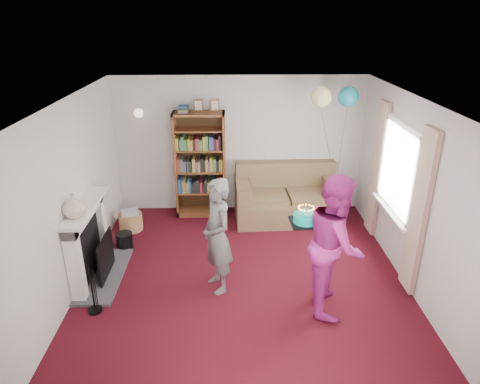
{
  "coord_description": "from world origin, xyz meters",
  "views": [
    {
      "loc": [
        -0.17,
        -5.02,
        3.5
      ],
      "look_at": [
        -0.04,
        0.6,
        1.12
      ],
      "focal_mm": 32.0,
      "sensor_mm": 36.0,
      "label": 1
    }
  ],
  "objects_px": {
    "sofa": "(286,199)",
    "person_striped": "(217,236)",
    "bookcase": "(200,165)",
    "birthday_cake": "(306,218)",
    "person_magenta": "(335,244)"
  },
  "relations": [
    {
      "from": "birthday_cake",
      "to": "bookcase",
      "type": "bearing_deg",
      "value": 119.85
    },
    {
      "from": "person_magenta",
      "to": "person_striped",
      "type": "bearing_deg",
      "value": 82.71
    },
    {
      "from": "person_magenta",
      "to": "birthday_cake",
      "type": "xyz_separation_m",
      "value": [
        -0.34,
        0.24,
        0.23
      ]
    },
    {
      "from": "person_magenta",
      "to": "birthday_cake",
      "type": "distance_m",
      "value": 0.47
    },
    {
      "from": "sofa",
      "to": "birthday_cake",
      "type": "distance_m",
      "value": 2.46
    },
    {
      "from": "bookcase",
      "to": "sofa",
      "type": "xyz_separation_m",
      "value": [
        1.56,
        -0.23,
        -0.58
      ]
    },
    {
      "from": "sofa",
      "to": "person_striped",
      "type": "distance_m",
      "value": 2.52
    },
    {
      "from": "person_magenta",
      "to": "birthday_cake",
      "type": "bearing_deg",
      "value": 62.64
    },
    {
      "from": "bookcase",
      "to": "birthday_cake",
      "type": "distance_m",
      "value": 2.96
    },
    {
      "from": "bookcase",
      "to": "birthday_cake",
      "type": "height_order",
      "value": "bookcase"
    },
    {
      "from": "sofa",
      "to": "person_striped",
      "type": "xyz_separation_m",
      "value": [
        -1.2,
        -2.18,
        0.43
      ]
    },
    {
      "from": "bookcase",
      "to": "birthday_cake",
      "type": "relative_size",
      "value": 5.63
    },
    {
      "from": "person_striped",
      "to": "person_magenta",
      "type": "height_order",
      "value": "person_magenta"
    },
    {
      "from": "person_striped",
      "to": "birthday_cake",
      "type": "relative_size",
      "value": 4.22
    },
    {
      "from": "bookcase",
      "to": "sofa",
      "type": "distance_m",
      "value": 1.67
    }
  ]
}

